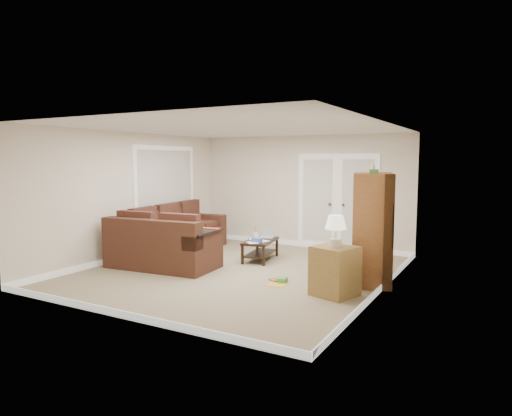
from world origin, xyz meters
The scene contains 17 objects.
floor centered at (0.00, 0.00, 0.00)m, with size 5.50×5.50×0.00m, color gray.
ceiling centered at (0.00, 0.00, 2.50)m, with size 5.00×5.50×0.02m, color silver.
wall_left centered at (-2.50, 0.00, 1.25)m, with size 0.02×5.50×2.50m, color white.
wall_right centered at (2.50, 0.00, 1.25)m, with size 0.02×5.50×2.50m, color white.
wall_back centered at (0.00, 2.75, 1.25)m, with size 5.00×0.02×2.50m, color white.
wall_front centered at (0.00, -2.75, 1.25)m, with size 5.00×0.02×2.50m, color white.
baseboards centered at (0.00, 0.00, 0.05)m, with size 5.00×5.50×0.10m, color white, non-canonical shape.
french_doors centered at (0.85, 2.71, 1.04)m, with size 1.80×0.05×2.13m.
window_left centered at (-2.46, 1.00, 1.55)m, with size 0.05×1.92×1.42m.
sectional_sofa centered at (-1.72, 0.28, 0.36)m, with size 2.27×3.07×0.93m.
coffee_table centered at (-0.12, 1.03, 0.22)m, with size 0.67×1.06×0.67m.
tv_armoire centered at (2.20, 0.50, 0.89)m, with size 0.89×1.22×1.88m.
side_cabinet centered at (1.95, -0.52, 0.42)m, with size 0.69×0.69×1.17m.
space_heater centered at (1.84, 2.36, 0.15)m, with size 0.12×0.10×0.29m, color white.
floor_magazine centered at (0.97, -0.45, 0.00)m, with size 0.31×0.24×0.01m, color gold.
floor_greenbox centered at (0.98, -0.25, 0.04)m, with size 0.13×0.18×0.07m, color #449342.
floor_book centered at (0.76, -0.13, 0.01)m, with size 0.17×0.23×0.02m, color brown.
Camera 1 is at (4.09, -6.72, 1.95)m, focal length 32.00 mm.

